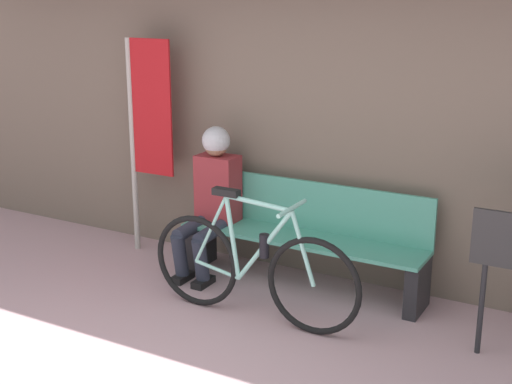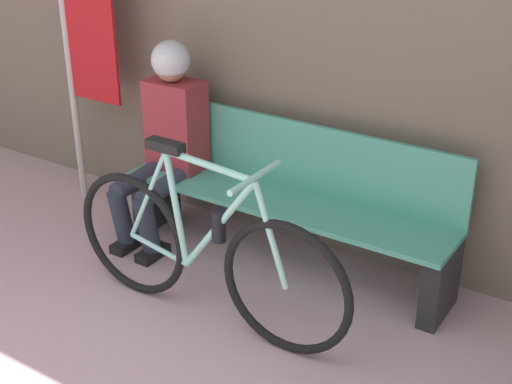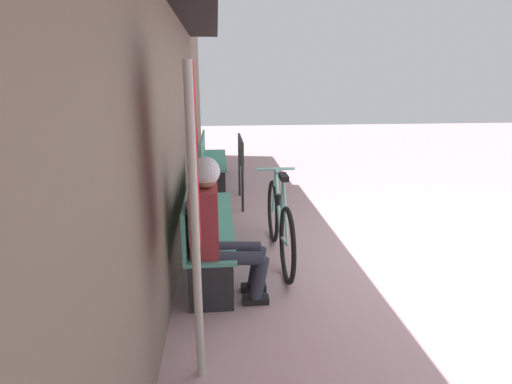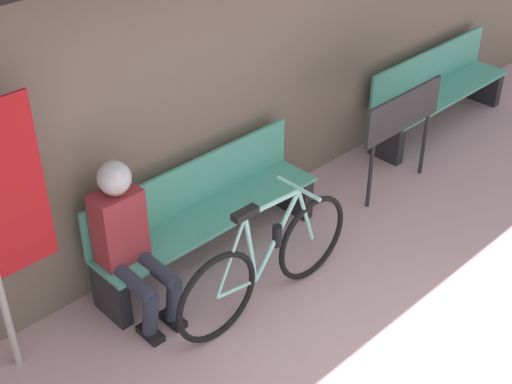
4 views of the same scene
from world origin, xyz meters
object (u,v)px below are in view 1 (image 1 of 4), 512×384
at_px(person_seated, 212,192).
at_px(banner_pole, 145,121).
at_px(park_bench_near, 304,237).
at_px(bicycle, 252,269).

bearing_deg(person_seated, banner_pole, 171.63).
xyz_separation_m(park_bench_near, bicycle, (-0.05, -0.74, -0.01)).
distance_m(bicycle, banner_pole, 1.83).
bearing_deg(park_bench_near, banner_pole, -179.87).
bearing_deg(person_seated, bicycle, -40.61).
relative_size(park_bench_near, person_seated, 1.63).
relative_size(park_bench_near, bicycle, 1.21).
bearing_deg(bicycle, park_bench_near, 85.87).
distance_m(park_bench_near, bicycle, 0.74).
bearing_deg(banner_pole, bicycle, -26.59).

